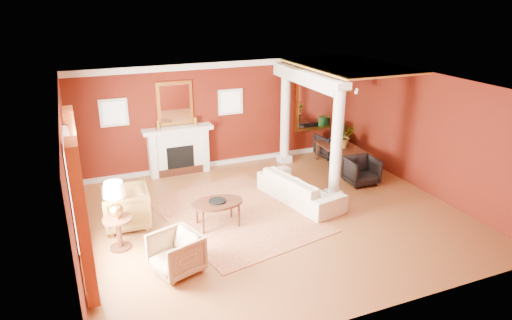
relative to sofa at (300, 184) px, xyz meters
name	(u,v)px	position (x,y,z in m)	size (l,w,h in m)	color
ground	(274,216)	(-0.89, -0.48, -0.44)	(8.00, 8.00, 0.00)	brown
room_shell	(275,128)	(-0.89, -0.48, 1.58)	(8.04, 7.04, 2.92)	#50130B
fireplace	(179,150)	(-2.19, 2.83, 0.20)	(1.85, 0.42, 1.29)	white
overmantel_mirror	(175,103)	(-2.19, 2.97, 1.46)	(0.95, 0.07, 1.15)	gold
flank_window_left	(114,113)	(-3.74, 2.98, 1.36)	(0.70, 0.07, 0.70)	white
flank_window_right	(231,102)	(-0.64, 2.98, 1.36)	(0.70, 0.07, 0.70)	white
left_window	(79,197)	(-4.78, -1.08, 0.98)	(0.21, 2.55, 2.60)	white
column_front	(337,142)	(0.81, -0.18, 0.98)	(0.36, 0.36, 2.80)	white
column_back	(285,114)	(0.81, 2.52, 0.98)	(0.36, 0.36, 2.80)	white
header_beam	(306,78)	(0.81, 1.42, 2.18)	(0.30, 3.20, 0.32)	white
amber_ceiling	(349,66)	(1.96, 1.27, 2.43)	(2.30, 3.40, 0.04)	gold
dining_mirror	(315,102)	(2.01, 2.97, 1.11)	(1.30, 0.07, 1.70)	gold
chandelier	(348,90)	(2.01, 1.32, 1.81)	(0.60, 0.62, 0.75)	#A37C33
crown_trim	(221,65)	(-0.89, 2.98, 2.38)	(8.00, 0.08, 0.16)	white
base_trim	(224,162)	(-0.89, 2.98, -0.38)	(8.00, 0.08, 0.12)	white
rug	(236,214)	(-1.64, -0.09, -0.44)	(2.81, 3.75, 0.01)	maroon
sofa	(300,184)	(0.00, 0.00, 0.00)	(2.26, 0.66, 0.89)	beige
armchair_leopard	(126,206)	(-3.93, 0.27, 0.03)	(0.92, 0.86, 0.94)	black
armchair_stripe	(176,252)	(-3.34, -1.74, -0.04)	(0.78, 0.73, 0.80)	tan
coffee_table	(217,204)	(-2.16, -0.42, 0.06)	(1.10, 1.10, 0.55)	black
coffee_book	(213,198)	(-2.23, -0.41, 0.21)	(0.15, 0.02, 0.20)	black
side_table	(116,205)	(-4.18, -0.56, 0.47)	(0.55, 0.55, 1.38)	black
dining_table	(343,152)	(2.13, 1.50, 0.02)	(1.65, 0.58, 0.92)	black
dining_chair_near	(362,170)	(1.94, 0.32, -0.06)	(0.74, 0.69, 0.76)	black
dining_chair_far	(330,144)	(2.28, 2.41, -0.06)	(0.74, 0.69, 0.76)	black
green_urn	(339,142)	(2.61, 2.48, -0.07)	(0.40, 0.40, 0.96)	#133E1A
potted_plant	(344,127)	(2.12, 1.53, 0.73)	(0.60, 0.67, 0.52)	#26591E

